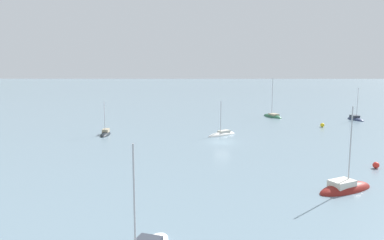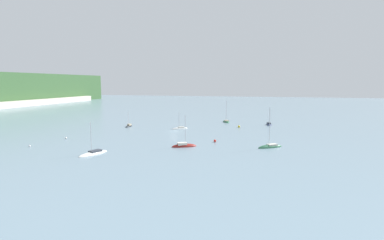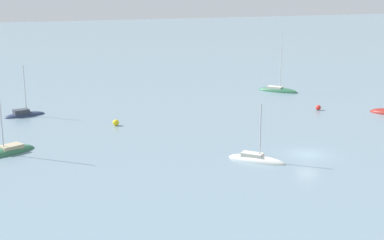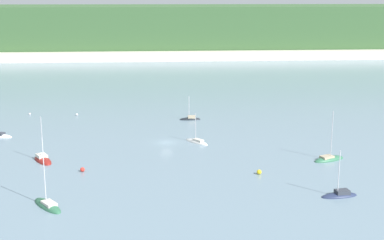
% 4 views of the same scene
% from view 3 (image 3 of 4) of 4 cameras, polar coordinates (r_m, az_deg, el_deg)
% --- Properties ---
extents(ground_plane, '(600.00, 600.00, 0.00)m').
position_cam_3_polar(ground_plane, '(65.02, 12.25, -3.62)').
color(ground_plane, slate).
extents(sailboat_0, '(6.50, 7.74, 11.99)m').
position_cam_3_polar(sailboat_0, '(104.59, 9.13, 3.07)').
color(sailboat_0, '#2D6647').
rests_on(sailboat_0, ground_plane).
extents(sailboat_1, '(7.61, 5.10, 10.89)m').
position_cam_3_polar(sailboat_1, '(67.63, -19.11, -3.33)').
color(sailboat_1, '#2D6647').
rests_on(sailboat_1, ground_plane).
extents(sailboat_3, '(6.56, 3.14, 8.52)m').
position_cam_3_polar(sailboat_3, '(86.98, -17.45, 0.50)').
color(sailboat_3, '#232D4C').
rests_on(sailboat_3, ground_plane).
extents(sailboat_4, '(5.67, 6.36, 7.41)m').
position_cam_3_polar(sailboat_4, '(61.65, 6.87, -4.28)').
color(sailboat_4, white).
rests_on(sailboat_4, ground_plane).
extents(mooring_buoy_2, '(0.85, 0.85, 0.85)m').
position_cam_3_polar(mooring_buoy_2, '(89.29, 13.32, 1.29)').
color(mooring_buoy_2, red).
rests_on(mooring_buoy_2, ground_plane).
extents(mooring_buoy_3, '(0.90, 0.90, 0.90)m').
position_cam_3_polar(mooring_buoy_3, '(77.70, -8.13, -0.27)').
color(mooring_buoy_3, yellow).
rests_on(mooring_buoy_3, ground_plane).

